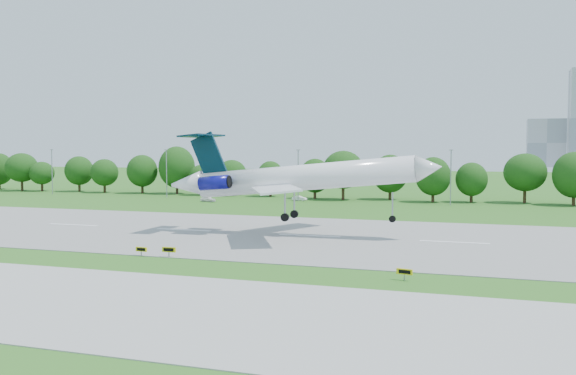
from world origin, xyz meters
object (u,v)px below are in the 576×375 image
object	(u,v)px
service_vehicle_a	(299,198)
service_vehicle_b	(208,199)
taxi_sign_left	(169,250)
airliner	(290,177)

from	to	relation	value
service_vehicle_a	service_vehicle_b	world-z (taller)	service_vehicle_b
service_vehicle_b	service_vehicle_a	bearing A→B (deg)	-52.60
taxi_sign_left	service_vehicle_a	bearing A→B (deg)	95.72
airliner	taxi_sign_left	bearing A→B (deg)	-109.89
taxi_sign_left	service_vehicle_a	size ratio (longest dim) A/B	0.48
airliner	service_vehicle_a	world-z (taller)	airliner
service_vehicle_b	taxi_sign_left	bearing A→B (deg)	-147.87
taxi_sign_left	service_vehicle_b	xyz separation A→B (m)	(-29.15, 70.48, -0.24)
service_vehicle_a	service_vehicle_b	size ratio (longest dim) A/B	0.94
airliner	service_vehicle_b	xyz separation A→B (m)	(-36.44, 48.41, -7.68)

